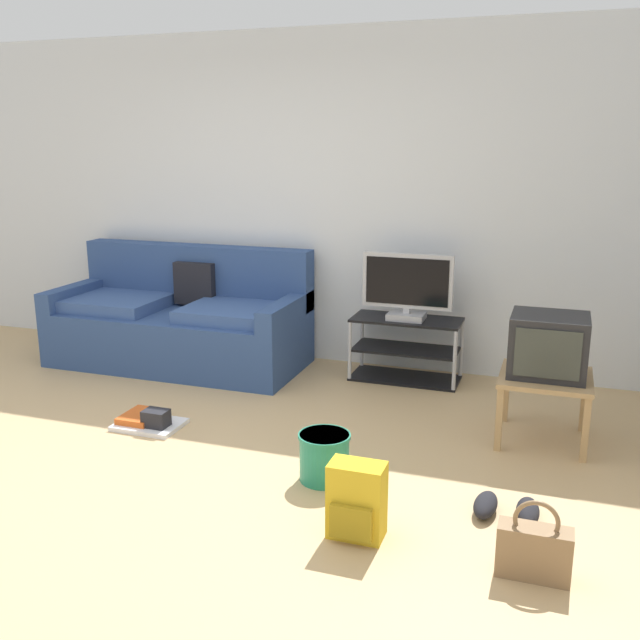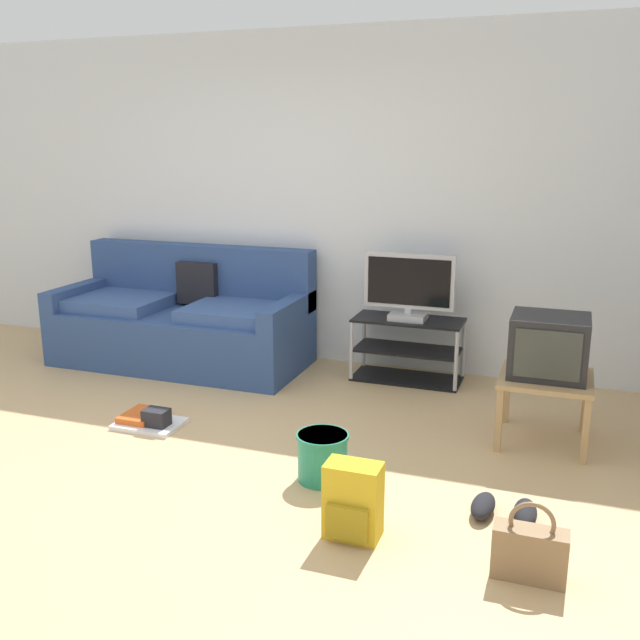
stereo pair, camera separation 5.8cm
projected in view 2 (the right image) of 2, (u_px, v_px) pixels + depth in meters
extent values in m
cube|color=tan|center=(151.00, 476.00, 4.02)|extent=(9.00, 9.80, 0.02)
cube|color=silver|center=(304.00, 200.00, 5.91)|extent=(9.00, 0.10, 2.70)
cube|color=navy|center=(181.00, 338.00, 5.96)|extent=(2.09, 0.92, 0.45)
cube|color=navy|center=(200.00, 274.00, 6.17)|extent=(2.09, 0.20, 0.51)
cube|color=navy|center=(82.00, 293.00, 6.20)|extent=(0.14, 0.92, 0.17)
cube|color=navy|center=(288.00, 311.00, 5.56)|extent=(0.14, 0.92, 0.17)
cube|color=#365289|center=(117.00, 302.00, 6.03)|extent=(0.84, 0.65, 0.10)
cube|color=#365289|center=(239.00, 313.00, 5.65)|extent=(0.84, 0.65, 0.10)
cube|color=black|center=(198.00, 283.00, 6.06)|extent=(0.36, 0.12, 0.36)
cube|color=black|center=(409.00, 320.00, 5.49)|extent=(0.84, 0.38, 0.02)
cube|color=black|center=(408.00, 349.00, 5.55)|extent=(0.81, 0.37, 0.02)
cube|color=black|center=(407.00, 378.00, 5.61)|extent=(0.84, 0.38, 0.02)
cylinder|color=#B7B7BC|center=(351.00, 350.00, 5.52)|extent=(0.03, 0.03, 0.49)
cylinder|color=#B7B7BC|center=(456.00, 361.00, 5.26)|extent=(0.03, 0.03, 0.49)
cylinder|color=#B7B7BC|center=(364.00, 339.00, 5.85)|extent=(0.03, 0.03, 0.49)
cylinder|color=#B7B7BC|center=(463.00, 348.00, 5.58)|extent=(0.03, 0.03, 0.49)
cube|color=#B2B2B7|center=(408.00, 316.00, 5.47)|extent=(0.28, 0.22, 0.05)
cube|color=#B2B2B7|center=(408.00, 311.00, 5.45)|extent=(0.05, 0.04, 0.04)
cube|color=#B2B2B7|center=(409.00, 281.00, 5.40)|extent=(0.70, 0.04, 0.42)
cube|color=black|center=(409.00, 282.00, 5.38)|extent=(0.64, 0.01, 0.36)
cube|color=tan|center=(546.00, 379.00, 4.36)|extent=(0.55, 0.55, 0.03)
cube|color=tan|center=(499.00, 420.00, 4.27)|extent=(0.04, 0.04, 0.40)
cube|color=tan|center=(585.00, 431.00, 4.11)|extent=(0.04, 0.04, 0.40)
cube|color=tan|center=(507.00, 394.00, 4.72)|extent=(0.04, 0.04, 0.40)
cube|color=tan|center=(585.00, 403.00, 4.56)|extent=(0.04, 0.04, 0.40)
cube|color=#232326|center=(549.00, 346.00, 4.33)|extent=(0.46, 0.40, 0.38)
cube|color=#333833|center=(547.00, 355.00, 4.15)|extent=(0.38, 0.01, 0.30)
cube|color=gold|center=(353.00, 500.00, 3.35)|extent=(0.26, 0.16, 0.37)
cube|color=#A4851A|center=(347.00, 523.00, 3.28)|extent=(0.20, 0.04, 0.16)
cylinder|color=#A4851A|center=(345.00, 485.00, 3.46)|extent=(0.04, 0.04, 0.30)
cylinder|color=#A4851A|center=(374.00, 490.00, 3.41)|extent=(0.04, 0.04, 0.30)
cube|color=olive|center=(530.00, 554.00, 3.04)|extent=(0.31, 0.12, 0.23)
torus|color=olive|center=(532.00, 523.00, 3.01)|extent=(0.20, 0.02, 0.20)
cylinder|color=#238466|center=(323.00, 457.00, 3.93)|extent=(0.28, 0.28, 0.27)
cylinder|color=#238466|center=(323.00, 436.00, 3.89)|extent=(0.29, 0.29, 0.02)
ellipsoid|color=black|center=(483.00, 506.00, 3.58)|extent=(0.13, 0.27, 0.09)
ellipsoid|color=black|center=(525.00, 513.00, 3.52)|extent=(0.13, 0.27, 0.09)
cube|color=silver|center=(150.00, 424.00, 4.69)|extent=(0.43, 0.31, 0.03)
cube|color=black|center=(156.00, 417.00, 4.62)|extent=(0.16, 0.12, 0.11)
cube|color=#CC561E|center=(141.00, 416.00, 4.74)|extent=(0.22, 0.28, 0.04)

